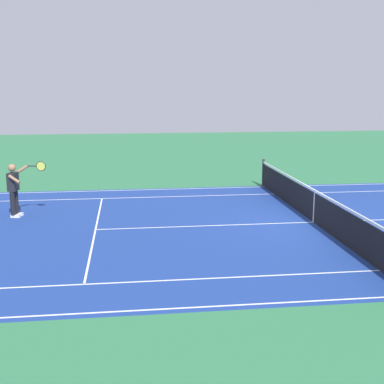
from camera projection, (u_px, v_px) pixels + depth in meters
The scene contains 5 objects.
ground_plane at pixel (314, 222), 15.26m from camera, with size 60.00×60.00×0.00m, color #2D7247.
court_slab at pixel (314, 222), 15.26m from camera, with size 24.20×11.40×0.00m, color navy.
court_line_markings at pixel (314, 222), 15.26m from camera, with size 23.85×11.05×0.01m.
tennis_net at pixel (314, 206), 15.16m from camera, with size 0.10×11.70×1.08m.
tennis_player_near at pixel (15, 187), 15.74m from camera, with size 1.14×0.76×1.70m.
Camera 1 is at (5.45, 14.18, 3.98)m, focal length 48.00 mm.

